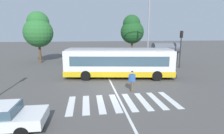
{
  "coord_description": "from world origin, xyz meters",
  "views": [
    {
      "loc": [
        -1.99,
        -13.73,
        4.73
      ],
      "look_at": [
        0.55,
        3.56,
        1.3
      ],
      "focal_mm": 28.63,
      "sensor_mm": 36.0,
      "label": 1
    }
  ],
  "objects_px": {
    "twin_arm_street_lamp": "(149,24)",
    "city_transit_bus": "(119,63)",
    "traffic_light_far_corner": "(181,43)",
    "bus_stop_shelter": "(166,48)",
    "parked_car_white": "(107,56)",
    "background_tree_left": "(38,30)",
    "background_tree_right": "(132,30)",
    "parked_car_charcoal": "(91,57)",
    "pedestrian_crossing_street": "(132,80)",
    "parked_car_black": "(73,57)"
  },
  "relations": [
    {
      "from": "parked_car_charcoal",
      "to": "parked_car_white",
      "type": "distance_m",
      "value": 2.66
    },
    {
      "from": "city_transit_bus",
      "to": "parked_car_white",
      "type": "relative_size",
      "value": 2.45
    },
    {
      "from": "bus_stop_shelter",
      "to": "pedestrian_crossing_street",
      "type": "bearing_deg",
      "value": -125.54
    },
    {
      "from": "bus_stop_shelter",
      "to": "background_tree_left",
      "type": "bearing_deg",
      "value": 165.41
    },
    {
      "from": "parked_car_black",
      "to": "traffic_light_far_corner",
      "type": "bearing_deg",
      "value": -27.16
    },
    {
      "from": "parked_car_white",
      "to": "bus_stop_shelter",
      "type": "height_order",
      "value": "bus_stop_shelter"
    },
    {
      "from": "city_transit_bus",
      "to": "bus_stop_shelter",
      "type": "distance_m",
      "value": 10.25
    },
    {
      "from": "parked_car_black",
      "to": "twin_arm_street_lamp",
      "type": "height_order",
      "value": "twin_arm_street_lamp"
    },
    {
      "from": "traffic_light_far_corner",
      "to": "city_transit_bus",
      "type": "bearing_deg",
      "value": -155.63
    },
    {
      "from": "background_tree_right",
      "to": "parked_car_black",
      "type": "bearing_deg",
      "value": -165.63
    },
    {
      "from": "traffic_light_far_corner",
      "to": "bus_stop_shelter",
      "type": "distance_m",
      "value": 2.6
    },
    {
      "from": "background_tree_left",
      "to": "parked_car_black",
      "type": "bearing_deg",
      "value": 4.62
    },
    {
      "from": "parked_car_white",
      "to": "twin_arm_street_lamp",
      "type": "xyz_separation_m",
      "value": [
        5.06,
        -5.25,
        5.05
      ]
    },
    {
      "from": "parked_car_black",
      "to": "twin_arm_street_lamp",
      "type": "distance_m",
      "value": 13.08
    },
    {
      "from": "background_tree_left",
      "to": "city_transit_bus",
      "type": "bearing_deg",
      "value": -46.78
    },
    {
      "from": "city_transit_bus",
      "to": "bus_stop_shelter",
      "type": "xyz_separation_m",
      "value": [
        8.02,
        6.33,
        0.83
      ]
    },
    {
      "from": "twin_arm_street_lamp",
      "to": "background_tree_right",
      "type": "xyz_separation_m",
      "value": [
        -0.12,
        8.37,
        -0.65
      ]
    },
    {
      "from": "background_tree_left",
      "to": "background_tree_right",
      "type": "distance_m",
      "value": 15.82
    },
    {
      "from": "twin_arm_street_lamp",
      "to": "background_tree_left",
      "type": "bearing_deg",
      "value": 161.37
    },
    {
      "from": "traffic_light_far_corner",
      "to": "twin_arm_street_lamp",
      "type": "height_order",
      "value": "twin_arm_street_lamp"
    },
    {
      "from": "background_tree_left",
      "to": "parked_car_charcoal",
      "type": "bearing_deg",
      "value": -1.14
    },
    {
      "from": "city_transit_bus",
      "to": "parked_car_black",
      "type": "height_order",
      "value": "city_transit_bus"
    },
    {
      "from": "pedestrian_crossing_street",
      "to": "parked_car_black",
      "type": "height_order",
      "value": "pedestrian_crossing_street"
    },
    {
      "from": "traffic_light_far_corner",
      "to": "background_tree_left",
      "type": "xyz_separation_m",
      "value": [
        -19.52,
        7.05,
        1.81
      ]
    },
    {
      "from": "parked_car_black",
      "to": "city_transit_bus",
      "type": "bearing_deg",
      "value": -64.59
    },
    {
      "from": "background_tree_left",
      "to": "background_tree_right",
      "type": "height_order",
      "value": "background_tree_left"
    },
    {
      "from": "pedestrian_crossing_street",
      "to": "twin_arm_street_lamp",
      "type": "xyz_separation_m",
      "value": [
        4.96,
        10.5,
        4.85
      ]
    },
    {
      "from": "pedestrian_crossing_street",
      "to": "background_tree_right",
      "type": "distance_m",
      "value": 19.93
    },
    {
      "from": "parked_car_charcoal",
      "to": "traffic_light_far_corner",
      "type": "height_order",
      "value": "traffic_light_far_corner"
    },
    {
      "from": "bus_stop_shelter",
      "to": "twin_arm_street_lamp",
      "type": "xyz_separation_m",
      "value": [
        -2.86,
        -0.45,
        3.4
      ]
    },
    {
      "from": "parked_car_charcoal",
      "to": "traffic_light_far_corner",
      "type": "bearing_deg",
      "value": -30.73
    },
    {
      "from": "parked_car_charcoal",
      "to": "bus_stop_shelter",
      "type": "distance_m",
      "value": 11.68
    },
    {
      "from": "background_tree_left",
      "to": "background_tree_right",
      "type": "bearing_deg",
      "value": 11.3
    },
    {
      "from": "city_transit_bus",
      "to": "traffic_light_far_corner",
      "type": "bearing_deg",
      "value": 24.37
    },
    {
      "from": "parked_car_black",
      "to": "background_tree_left",
      "type": "distance_m",
      "value": 6.61
    },
    {
      "from": "traffic_light_far_corner",
      "to": "bus_stop_shelter",
      "type": "relative_size",
      "value": 1.27
    },
    {
      "from": "twin_arm_street_lamp",
      "to": "parked_car_black",
      "type": "bearing_deg",
      "value": 151.94
    },
    {
      "from": "twin_arm_street_lamp",
      "to": "city_transit_bus",
      "type": "bearing_deg",
      "value": -131.29
    },
    {
      "from": "city_transit_bus",
      "to": "traffic_light_far_corner",
      "type": "relative_size",
      "value": 2.35
    },
    {
      "from": "parked_car_charcoal",
      "to": "background_tree_right",
      "type": "distance_m",
      "value": 9.36
    },
    {
      "from": "pedestrian_crossing_street",
      "to": "bus_stop_shelter",
      "type": "bearing_deg",
      "value": 54.46
    },
    {
      "from": "pedestrian_crossing_street",
      "to": "traffic_light_far_corner",
      "type": "bearing_deg",
      "value": 44.6
    },
    {
      "from": "parked_car_white",
      "to": "twin_arm_street_lamp",
      "type": "distance_m",
      "value": 8.87
    },
    {
      "from": "bus_stop_shelter",
      "to": "traffic_light_far_corner",
      "type": "bearing_deg",
      "value": -65.53
    },
    {
      "from": "pedestrian_crossing_street",
      "to": "parked_car_white",
      "type": "distance_m",
      "value": 15.75
    },
    {
      "from": "background_tree_left",
      "to": "background_tree_right",
      "type": "xyz_separation_m",
      "value": [
        15.51,
        3.1,
        0.09
      ]
    },
    {
      "from": "city_transit_bus",
      "to": "parked_car_white",
      "type": "bearing_deg",
      "value": 89.49
    },
    {
      "from": "bus_stop_shelter",
      "to": "background_tree_left",
      "type": "xyz_separation_m",
      "value": [
        -18.5,
        4.82,
        2.67
      ]
    },
    {
      "from": "parked_car_black",
      "to": "twin_arm_street_lamp",
      "type": "xyz_separation_m",
      "value": [
        10.65,
        -5.67,
        5.05
      ]
    },
    {
      "from": "parked_car_black",
      "to": "background_tree_left",
      "type": "xyz_separation_m",
      "value": [
        -4.99,
        -0.4,
        4.32
      ]
    }
  ]
}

